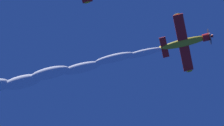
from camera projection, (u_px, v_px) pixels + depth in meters
airplane_lead at (186, 42)px, 80.69m from camera, size 8.34×8.92×2.83m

